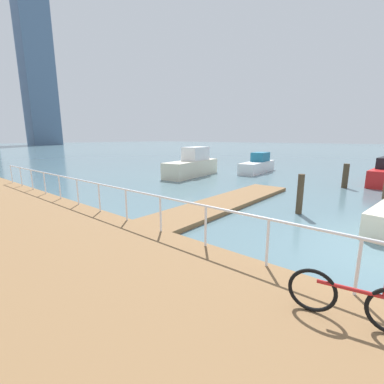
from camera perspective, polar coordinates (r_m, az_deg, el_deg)
The scene contains 9 objects.
ground_plane at distance 22.27m, azimuth -27.95°, elevation 2.37°, with size 300.00×300.00×0.00m, color slate.
floating_dock at distance 12.32m, azimuth 6.63°, elevation -2.50°, with size 10.65×2.00×0.18m, color olive.
boardwalk_railing at distance 8.87m, azimuth -14.25°, elevation -0.81°, with size 0.06×23.16×1.08m.
dock_piling_0 at distance 19.04m, azimuth 30.48°, elevation 3.05°, with size 0.34×0.34×1.52m, color #473826.
dock_piling_2 at distance 11.65m, azimuth 22.52°, elevation -0.44°, with size 0.26×0.26×1.66m, color #473826.
moored_boat_0 at distance 21.66m, azimuth 0.11°, elevation 5.88°, with size 6.18×2.50×2.35m.
moored_boat_1 at distance 24.66m, azimuth 14.18°, elevation 5.73°, with size 5.60×1.97×1.79m.
bicycle_at_railing at distance 4.78m, azimuth 31.40°, elevation -19.43°, with size 0.37×1.75×0.94m.
skyline_tower_4 at distance 136.91m, azimuth -31.22°, elevation 26.16°, with size 11.17×10.28×81.41m, color slate.
Camera 1 is at (-8.17, -0.48, 3.12)m, focal length 24.44 mm.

